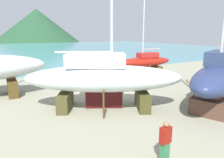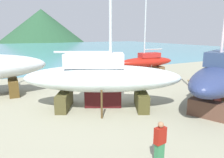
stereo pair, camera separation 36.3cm
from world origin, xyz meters
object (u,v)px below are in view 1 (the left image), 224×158
barrel_rust_far (67,80)px  worker (165,142)px  sailboat_far_slipway (103,77)px  sailboat_large_starboard (220,77)px  sailboat_mid_port (145,62)px

barrel_rust_far → worker: bearing=-92.4°
sailboat_far_slipway → worker: size_ratio=8.41×
sailboat_large_starboard → worker: (-7.42, -2.97, -1.14)m
sailboat_far_slipway → sailboat_mid_port: (8.91, 7.07, -0.42)m
sailboat_large_starboard → worker: size_ratio=7.35×
sailboat_mid_port → sailboat_large_starboard: sailboat_large_starboard is taller
sailboat_far_slipway → barrel_rust_far: sailboat_far_slipway is taller
sailboat_far_slipway → sailboat_mid_port: sailboat_far_slipway is taller
sailboat_far_slipway → sailboat_mid_port: size_ratio=1.27×
sailboat_far_slipway → barrel_rust_far: size_ratio=18.02×
sailboat_large_starboard → sailboat_mid_port: bearing=-124.2°
sailboat_mid_port → barrel_rust_far: 9.12m
sailboat_mid_port → barrel_rust_far: sailboat_mid_port is taller
worker → barrel_rust_far: (0.58, 13.98, -0.48)m
sailboat_far_slipway → barrel_rust_far: bearing=118.7°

